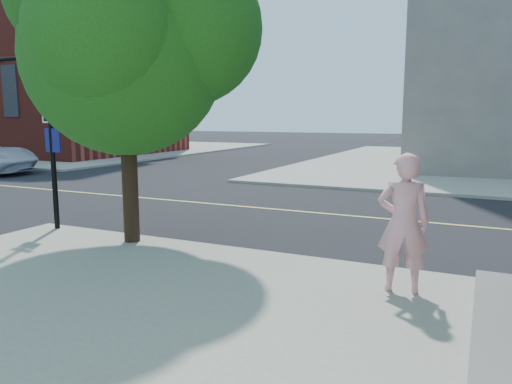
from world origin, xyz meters
The scene contains 6 objects.
ground centered at (0.00, 0.00, 0.00)m, with size 140.00×140.00×0.00m, color black.
road_ew centered at (0.00, 4.50, 0.01)m, with size 140.00×9.00×0.01m, color black.
sidewalk_nw centered at (-23.00, 21.50, 0.06)m, with size 26.00×25.00×0.12m, color gray.
church centered at (-20.00, 18.00, 7.18)m, with size 15.20×12.00×14.40m.
man_on_phone centered at (7.41, -1.15, 1.14)m, with size 0.74×0.49×2.04m, color #ECA3B0.
street_tree centered at (2.03, -0.49, 4.29)m, with size 4.87×4.43×6.46m.
Camera 1 is at (8.42, -8.32, 2.67)m, focal length 34.41 mm.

